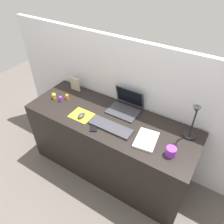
{
  "coord_description": "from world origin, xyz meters",
  "views": [
    {
      "loc": [
        0.84,
        -1.31,
        2.09
      ],
      "look_at": [
        0.02,
        0.0,
        0.83
      ],
      "focal_mm": 34.82,
      "sensor_mm": 36.0,
      "label": 1
    }
  ],
  "objects": [
    {
      "name": "mouse",
      "position": [
        -0.24,
        -0.13,
        0.76
      ],
      "size": [
        0.06,
        0.1,
        0.03
      ],
      "primitive_type": "ellipsoid",
      "color": "#333338",
      "rests_on": "mousepad"
    },
    {
      "name": "cell_phone",
      "position": [
        -0.06,
        -0.18,
        0.74
      ],
      "size": [
        0.12,
        0.14,
        0.01
      ],
      "primitive_type": "cube",
      "rotation": [
        0.0,
        0.0,
        0.52
      ],
      "color": "black",
      "rests_on": "desk"
    },
    {
      "name": "desk",
      "position": [
        0.0,
        0.0,
        0.37
      ],
      "size": [
        1.69,
        0.6,
        0.74
      ],
      "primitive_type": "cube",
      "color": "black",
      "rests_on": "ground_plane"
    },
    {
      "name": "keyboard",
      "position": [
        0.07,
        -0.1,
        0.75
      ],
      "size": [
        0.41,
        0.13,
        0.02
      ],
      "primitive_type": "cube",
      "color": "#333338",
      "rests_on": "desk"
    },
    {
      "name": "toy_figurine_orange",
      "position": [
        -0.55,
        0.03,
        0.77
      ],
      "size": [
        0.04,
        0.04,
        0.06
      ],
      "color": "orange",
      "rests_on": "desk"
    },
    {
      "name": "toy_figurine_yellow",
      "position": [
        -0.68,
        -0.04,
        0.78
      ],
      "size": [
        0.04,
        0.04,
        0.07
      ],
      "color": "yellow",
      "rests_on": "desk"
    },
    {
      "name": "mousepad",
      "position": [
        -0.26,
        -0.11,
        0.74
      ],
      "size": [
        0.21,
        0.17,
        0.0
      ],
      "primitive_type": "cube",
      "color": "yellow",
      "rests_on": "desk"
    },
    {
      "name": "notebook_pad",
      "position": [
        0.41,
        -0.08,
        0.75
      ],
      "size": [
        0.2,
        0.26,
        0.02
      ],
      "primitive_type": "cube",
      "rotation": [
        0.0,
        0.0,
        0.14
      ],
      "color": "silver",
      "rests_on": "desk"
    },
    {
      "name": "toy_figurine_purple",
      "position": [
        -0.59,
        -0.04,
        0.77
      ],
      "size": [
        0.04,
        0.04,
        0.06
      ],
      "color": "purple",
      "rests_on": "desk"
    },
    {
      "name": "back_wall",
      "position": [
        0.0,
        0.34,
        0.7
      ],
      "size": [
        2.89,
        0.05,
        1.4
      ],
      "primitive_type": "cube",
      "color": "silver",
      "rests_on": "ground_plane"
    },
    {
      "name": "coffee_mug",
      "position": [
        0.64,
        -0.12,
        0.78
      ],
      "size": [
        0.08,
        0.08,
        0.08
      ],
      "primitive_type": "cylinder",
      "color": "purple",
      "rests_on": "desk"
    },
    {
      "name": "laptop",
      "position": [
        0.06,
        0.2,
        0.79
      ],
      "size": [
        0.3,
        0.26,
        0.21
      ],
      "color": "#333338",
      "rests_on": "desk"
    },
    {
      "name": "picture_frame",
      "position": [
        -0.59,
        0.21,
        0.81
      ],
      "size": [
        0.12,
        0.02,
        0.15
      ],
      "primitive_type": "cube",
      "color": "#B2A58C",
      "rests_on": "desk"
    },
    {
      "name": "desk_lamp",
      "position": [
        0.71,
        0.14,
        0.92
      ],
      "size": [
        0.11,
        0.16,
        0.38
      ],
      "color": "black",
      "rests_on": "desk"
    },
    {
      "name": "ground_plane",
      "position": [
        0.0,
        0.0,
        0.0
      ],
      "size": [
        6.0,
        6.0,
        0.0
      ],
      "primitive_type": "plane",
      "color": "#59514C"
    }
  ]
}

